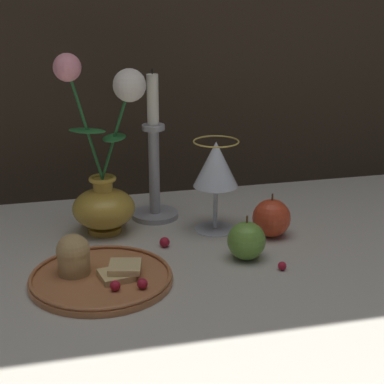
# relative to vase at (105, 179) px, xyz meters

# --- Properties ---
(ground_plane) EXTENTS (2.40, 2.40, 0.00)m
(ground_plane) POSITION_rel_vase_xyz_m (0.12, -0.11, -0.10)
(ground_plane) COLOR #B7B2A3
(ground_plane) RESTS_ON ground
(vase) EXTENTS (0.16, 0.12, 0.33)m
(vase) POSITION_rel_vase_xyz_m (0.00, 0.00, 0.00)
(vase) COLOR gold
(vase) RESTS_ON ground_plane
(plate_with_pastries) EXTENTS (0.23, 0.23, 0.08)m
(plate_with_pastries) POSITION_rel_vase_xyz_m (-0.04, -0.20, -0.09)
(plate_with_pastries) COLOR #B77042
(plate_with_pastries) RESTS_ON ground_plane
(wine_glass) EXTENTS (0.08, 0.08, 0.17)m
(wine_glass) POSITION_rel_vase_xyz_m (0.20, -0.04, 0.02)
(wine_glass) COLOR silver
(wine_glass) RESTS_ON ground_plane
(candlestick) EXTENTS (0.09, 0.09, 0.29)m
(candlestick) POSITION_rel_vase_xyz_m (0.10, 0.05, -0.01)
(candlestick) COLOR #A3A3A8
(candlestick) RESTS_ON ground_plane
(apple_beside_vase) EXTENTS (0.07, 0.07, 0.08)m
(apple_beside_vase) POSITION_rel_vase_xyz_m (0.22, -0.18, -0.07)
(apple_beside_vase) COLOR #669938
(apple_beside_vase) RESTS_ON ground_plane
(apple_near_glass) EXTENTS (0.07, 0.07, 0.08)m
(apple_near_glass) POSITION_rel_vase_xyz_m (0.29, -0.09, -0.07)
(apple_near_glass) COLOR #D14223
(apple_near_glass) RESTS_ON ground_plane
(berry_near_plate) EXTENTS (0.02, 0.02, 0.02)m
(berry_near_plate) POSITION_rel_vase_xyz_m (0.09, -0.10, -0.09)
(berry_near_plate) COLOR #AD192D
(berry_near_plate) RESTS_ON ground_plane
(berry_front_center) EXTENTS (0.01, 0.01, 0.01)m
(berry_front_center) POSITION_rel_vase_xyz_m (0.26, -0.23, -0.10)
(berry_front_center) COLOR #AD192D
(berry_front_center) RESTS_ON ground_plane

